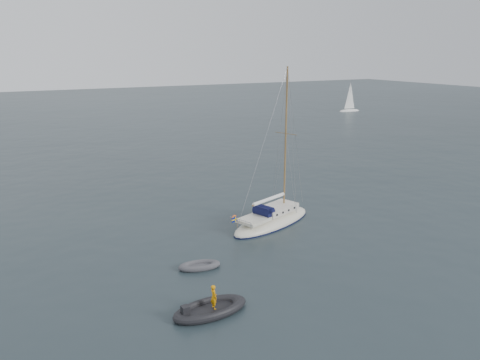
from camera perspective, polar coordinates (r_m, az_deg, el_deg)
ground at (r=34.57m, az=2.73°, el=-7.06°), size 300.00×300.00×0.00m
sailboat at (r=36.99m, az=3.96°, el=-3.95°), size 8.91×2.67×12.69m
dinghy at (r=30.04m, az=-4.97°, el=-10.37°), size 2.69×1.21×0.38m
rib at (r=25.35m, az=-3.69°, el=-15.38°), size 4.18×1.90×1.56m
distant_yacht_b at (r=109.98m, az=13.26°, el=9.73°), size 5.36×2.86×7.10m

